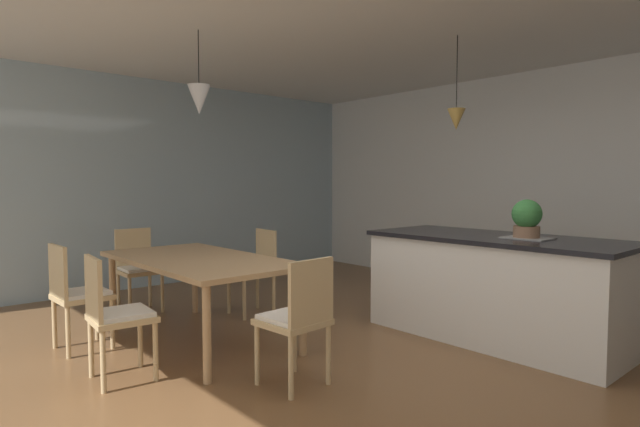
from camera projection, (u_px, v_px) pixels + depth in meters
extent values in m
cube|color=brown|center=(386.00, 371.00, 3.72)|extent=(10.00, 8.40, 0.04)
cube|color=white|center=(576.00, 184.00, 5.80)|extent=(10.00, 0.12, 2.70)
cube|color=#9EB7C6|center=(152.00, 184.00, 6.67)|extent=(0.06, 8.40, 2.70)
cube|color=tan|center=(199.00, 260.00, 4.36)|extent=(1.94, 1.00, 0.04)
cylinder|color=tan|center=(195.00, 279.00, 5.32)|extent=(0.06, 0.06, 0.70)
cylinder|color=tan|center=(303.00, 311.00, 3.99)|extent=(0.06, 0.06, 0.70)
cylinder|color=tan|center=(113.00, 291.00, 4.76)|extent=(0.06, 0.06, 0.70)
cylinder|color=tan|center=(207.00, 332.00, 3.43)|extent=(0.06, 0.06, 0.70)
cube|color=tan|center=(122.00, 318.00, 3.50)|extent=(0.43, 0.43, 0.04)
cube|color=white|center=(122.00, 313.00, 3.50)|extent=(0.39, 0.39, 0.03)
cube|color=tan|center=(93.00, 288.00, 3.38)|extent=(0.38, 0.06, 0.42)
cylinder|color=tan|center=(140.00, 339.00, 3.75)|extent=(0.04, 0.04, 0.41)
cylinder|color=tan|center=(156.00, 352.00, 3.48)|extent=(0.04, 0.04, 0.41)
cylinder|color=tan|center=(91.00, 348.00, 3.55)|extent=(0.04, 0.04, 0.41)
cylinder|color=tan|center=(103.00, 362.00, 3.28)|extent=(0.04, 0.04, 0.41)
cube|color=tan|center=(140.00, 271.00, 5.34)|extent=(0.41, 0.41, 0.04)
cube|color=white|center=(140.00, 268.00, 5.33)|extent=(0.37, 0.37, 0.03)
cube|color=tan|center=(133.00, 248.00, 5.46)|extent=(0.04, 0.38, 0.42)
cylinder|color=tan|center=(162.00, 293.00, 5.33)|extent=(0.04, 0.04, 0.41)
cylinder|color=tan|center=(130.00, 298.00, 5.11)|extent=(0.04, 0.04, 0.41)
cylinder|color=tan|center=(150.00, 288.00, 5.59)|extent=(0.04, 0.04, 0.41)
cylinder|color=tan|center=(118.00, 292.00, 5.37)|extent=(0.04, 0.04, 0.41)
cube|color=tan|center=(293.00, 322.00, 3.41)|extent=(0.43, 0.43, 0.04)
cube|color=white|center=(293.00, 317.00, 3.41)|extent=(0.38, 0.38, 0.03)
cube|color=tan|center=(311.00, 292.00, 3.27)|extent=(0.06, 0.38, 0.42)
cylinder|color=tan|center=(257.00, 355.00, 3.42)|extent=(0.04, 0.04, 0.41)
cylinder|color=tan|center=(294.00, 343.00, 3.66)|extent=(0.04, 0.04, 0.41)
cylinder|color=tan|center=(291.00, 368.00, 3.18)|extent=(0.04, 0.04, 0.41)
cylinder|color=tan|center=(328.00, 354.00, 3.42)|extent=(0.04, 0.04, 0.41)
cube|color=tan|center=(251.00, 273.00, 5.24)|extent=(0.43, 0.43, 0.04)
cube|color=white|center=(251.00, 270.00, 5.24)|extent=(0.39, 0.39, 0.03)
cube|color=tan|center=(266.00, 250.00, 5.34)|extent=(0.38, 0.06, 0.42)
cylinder|color=tan|center=(244.00, 300.00, 5.02)|extent=(0.04, 0.04, 0.41)
cylinder|color=tan|center=(229.00, 294.00, 5.29)|extent=(0.04, 0.04, 0.41)
cylinder|color=tan|center=(274.00, 295.00, 5.22)|extent=(0.04, 0.04, 0.41)
cylinder|color=tan|center=(258.00, 290.00, 5.49)|extent=(0.04, 0.04, 0.41)
cube|color=tan|center=(83.00, 297.00, 4.15)|extent=(0.41, 0.41, 0.04)
cube|color=white|center=(82.00, 293.00, 4.15)|extent=(0.37, 0.37, 0.03)
cube|color=tan|center=(58.00, 272.00, 4.02)|extent=(0.38, 0.04, 0.42)
cylinder|color=tan|center=(97.00, 316.00, 4.41)|extent=(0.04, 0.04, 0.41)
cylinder|color=tan|center=(112.00, 324.00, 4.16)|extent=(0.04, 0.04, 0.41)
cylinder|color=tan|center=(54.00, 324.00, 4.17)|extent=(0.04, 0.04, 0.41)
cylinder|color=tan|center=(68.00, 332.00, 3.93)|extent=(0.04, 0.04, 0.41)
cube|color=white|center=(495.00, 288.00, 4.43)|extent=(2.12, 0.90, 0.88)
cube|color=black|center=(496.00, 238.00, 4.41)|extent=(2.18, 0.96, 0.04)
cube|color=gray|center=(528.00, 238.00, 4.20)|extent=(0.36, 0.30, 0.01)
cylinder|color=black|center=(199.00, 57.00, 4.46)|extent=(0.01, 0.01, 0.48)
cone|color=#B7B7B7|center=(199.00, 100.00, 4.48)|extent=(0.20, 0.20, 0.26)
cylinder|color=black|center=(457.00, 72.00, 4.63)|extent=(0.01, 0.01, 0.66)
cone|color=olive|center=(456.00, 119.00, 4.66)|extent=(0.16, 0.16, 0.19)
cylinder|color=#8C664C|center=(526.00, 232.00, 4.20)|extent=(0.21, 0.21, 0.10)
sphere|color=#387F3D|center=(527.00, 214.00, 4.19)|extent=(0.24, 0.24, 0.24)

